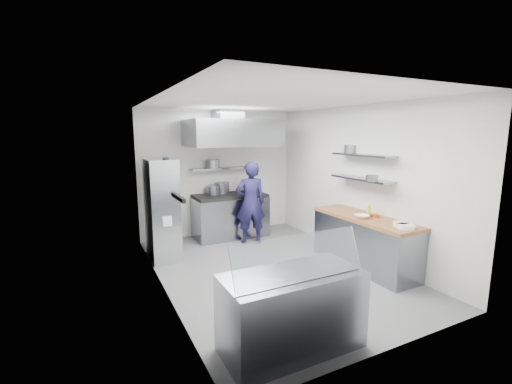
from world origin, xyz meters
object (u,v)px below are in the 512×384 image
gas_range (230,217)px  wire_rack (162,209)px  chef (251,203)px  display_case (292,311)px

gas_range → wire_rack: 1.83m
chef → display_case: (-1.19, -3.48, -0.44)m
gas_range → wire_rack: bearing=-157.1°
wire_rack → display_case: (0.65, -3.41, -0.50)m
gas_range → chef: chef is taller
gas_range → chef: bearing=-70.9°
chef → display_case: bearing=83.7°
gas_range → wire_rack: (-1.63, -0.69, 0.48)m
gas_range → display_case: gas_range is taller
gas_range → chef: size_ratio=0.93×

